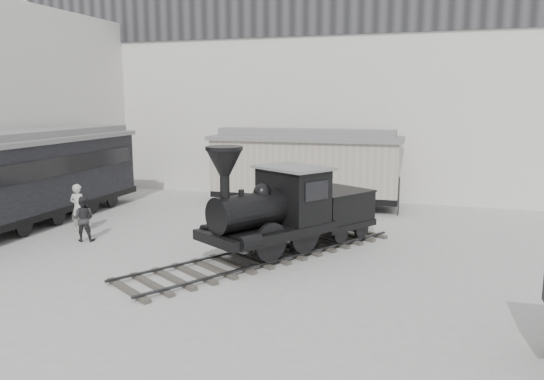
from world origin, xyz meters
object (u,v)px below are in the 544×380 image
(boxcar, at_px, (305,166))
(visitor_a, at_px, (78,208))
(passenger_coach, at_px, (25,178))
(visitor_b, at_px, (83,219))
(locomotive, at_px, (285,214))

(boxcar, distance_m, visitor_a, 10.16)
(passenger_coach, bearing_deg, boxcar, 36.23)
(passenger_coach, height_order, visitor_b, passenger_coach)
(passenger_coach, xyz_separation_m, visitor_b, (3.49, -1.20, -1.11))
(visitor_a, xyz_separation_m, visitor_b, (1.00, -1.04, -0.12))
(boxcar, height_order, passenger_coach, boxcar)
(boxcar, xyz_separation_m, passenger_coach, (-9.44, -7.19, 0.02))
(visitor_b, bearing_deg, locomotive, 167.77)
(locomotive, bearing_deg, visitor_a, -150.56)
(visitor_b, bearing_deg, boxcar, -143.12)
(boxcar, distance_m, visitor_b, 10.35)
(locomotive, distance_m, visitor_b, 7.26)
(visitor_b, bearing_deg, passenger_coach, -36.67)
(visitor_a, distance_m, visitor_b, 1.45)
(locomotive, distance_m, passenger_coach, 10.72)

